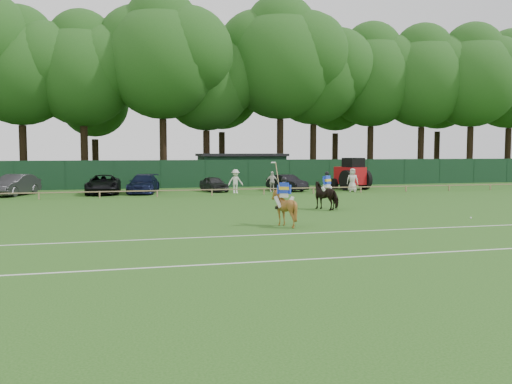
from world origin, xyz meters
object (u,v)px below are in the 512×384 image
object	(u,v)px
spectator_left	(235,181)
polo_ball	(471,218)
utility_shed	(241,169)
spectator_mid	(272,182)
horse_chestnut	(284,208)
horse_dark	(327,195)
sedan_navy	(144,184)
sedan_grey	(15,185)
tractor	(351,175)
estate_black	(287,183)
suv_black	(103,184)
hatch_grey	(214,184)
spectator_right	(352,180)

from	to	relation	value
spectator_left	polo_ball	bearing A→B (deg)	-71.48
spectator_left	utility_shed	xyz separation A→B (m)	(2.79, 10.08, 0.61)
spectator_mid	polo_ball	world-z (taller)	spectator_mid
horse_chestnut	spectator_mid	bearing A→B (deg)	-80.47
horse_dark	sedan_navy	size ratio (longest dim) A/B	0.37
polo_ball	utility_shed	size ratio (longest dim) A/B	0.01
sedan_grey	sedan_navy	size ratio (longest dim) A/B	0.94
utility_shed	tractor	xyz separation A→B (m)	(7.67, -8.67, -0.25)
estate_black	polo_ball	distance (m)	20.16
suv_black	utility_shed	size ratio (longest dim) A/B	0.63
polo_ball	hatch_grey	bearing A→B (deg)	113.68
polo_ball	utility_shed	distance (m)	29.08
spectator_mid	polo_ball	distance (m)	19.69
hatch_grey	tractor	bearing A→B (deg)	-15.77
sedan_grey	estate_black	bearing A→B (deg)	18.78
horse_dark	horse_chestnut	distance (m)	7.38
suv_black	horse_dark	bearing A→B (deg)	-46.41
horse_chestnut	hatch_grey	size ratio (longest dim) A/B	0.45
sedan_navy	estate_black	distance (m)	11.68
tractor	spectator_right	bearing A→B (deg)	-124.23
suv_black	spectator_mid	size ratio (longest dim) A/B	3.19
polo_ball	estate_black	bearing A→B (deg)	98.82
horse_chestnut	utility_shed	bearing A→B (deg)	-75.07
horse_chestnut	suv_black	size ratio (longest dim) A/B	0.30
spectator_right	polo_ball	bearing A→B (deg)	-78.37
suv_black	tractor	bearing A→B (deg)	1.77
utility_shed	spectator_mid	bearing A→B (deg)	-87.84
suv_black	sedan_navy	bearing A→B (deg)	2.99
suv_black	tractor	world-z (taller)	tractor
hatch_grey	spectator_right	size ratio (longest dim) A/B	1.90
suv_black	polo_ball	size ratio (longest dim) A/B	58.75
spectator_left	horse_chestnut	bearing A→B (deg)	-99.99
hatch_grey	horse_dark	bearing A→B (deg)	-87.45
spectator_mid	spectator_right	size ratio (longest dim) A/B	0.87
spectator_left	spectator_right	size ratio (longest dim) A/B	0.98
polo_ball	suv_black	bearing A→B (deg)	131.24
tractor	polo_ball	bearing A→B (deg)	-109.79
sedan_navy	hatch_grey	size ratio (longest dim) A/B	1.40
sedan_navy	spectator_mid	xyz separation A→B (m)	(10.14, -1.19, 0.10)
estate_black	utility_shed	size ratio (longest dim) A/B	0.48
hatch_grey	sedan_navy	bearing A→B (deg)	172.51
tractor	utility_shed	bearing A→B (deg)	119.38
sedan_grey	sedan_navy	bearing A→B (deg)	19.32
horse_chestnut	hatch_grey	distance (m)	20.91
horse_chestnut	sedan_navy	size ratio (longest dim) A/B	0.32
sedan_grey	hatch_grey	bearing A→B (deg)	21.34
horse_dark	tractor	distance (m)	16.25
spectator_right	horse_dark	bearing A→B (deg)	-103.25
sedan_navy	hatch_grey	bearing A→B (deg)	15.72
hatch_grey	spectator_left	size ratio (longest dim) A/B	1.94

